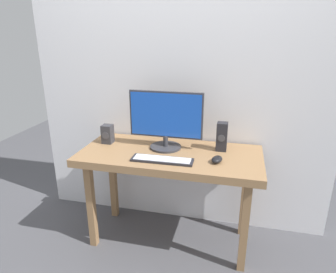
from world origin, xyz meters
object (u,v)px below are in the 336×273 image
(monitor, at_px, (166,120))
(mouse, at_px, (217,159))
(desk, at_px, (170,163))
(keyboard_primary, at_px, (162,160))
(speaker_right, at_px, (222,137))
(speaker_left, at_px, (108,134))

(monitor, height_order, mouse, monitor)
(desk, relative_size, keyboard_primary, 3.10)
(monitor, height_order, speaker_right, monitor)
(keyboard_primary, height_order, speaker_right, speaker_right)
(monitor, distance_m, speaker_left, 0.49)
(keyboard_primary, distance_m, mouse, 0.37)
(desk, relative_size, speaker_left, 9.01)
(keyboard_primary, xyz_separation_m, mouse, (0.36, 0.06, 0.01))
(monitor, distance_m, speaker_right, 0.42)
(desk, distance_m, keyboard_primary, 0.19)
(desk, xyz_separation_m, speaker_left, (-0.52, 0.08, 0.15))
(keyboard_primary, xyz_separation_m, speaker_left, (-0.50, 0.24, 0.06))
(monitor, distance_m, keyboard_primary, 0.33)
(speaker_left, bearing_deg, monitor, 0.93)
(keyboard_primary, bearing_deg, speaker_right, 37.97)
(monitor, xyz_separation_m, speaker_left, (-0.46, -0.01, -0.15))
(mouse, distance_m, speaker_right, 0.24)
(keyboard_primary, relative_size, speaker_left, 2.91)
(monitor, bearing_deg, mouse, -24.68)
(desk, bearing_deg, monitor, 121.84)
(mouse, bearing_deg, speaker_left, -175.76)
(monitor, bearing_deg, keyboard_primary, -81.73)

